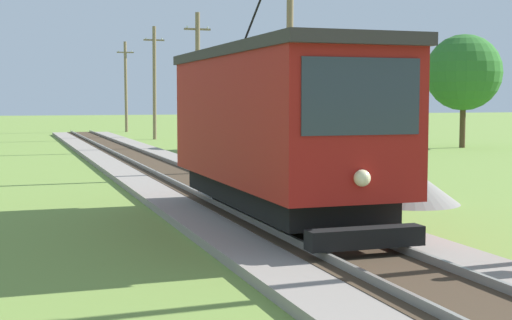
# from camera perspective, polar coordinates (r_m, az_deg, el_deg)

# --- Properties ---
(red_tram) EXTENTS (2.60, 8.54, 4.79)m
(red_tram) POSITION_cam_1_polar(r_m,az_deg,el_deg) (15.79, 1.57, 2.76)
(red_tram) COLOR maroon
(red_tram) RESTS_ON rail_right
(utility_pole_mid) EXTENTS (1.40, 0.33, 7.95)m
(utility_pole_mid) POSITION_cam_1_polar(r_m,az_deg,el_deg) (26.42, 2.59, 7.61)
(utility_pole_mid) COLOR #7A664C
(utility_pole_mid) RESTS_ON ground
(utility_pole_far) EXTENTS (1.40, 0.37, 7.20)m
(utility_pole_far) POSITION_cam_1_polar(r_m,az_deg,el_deg) (39.06, -4.50, 6.11)
(utility_pole_far) COLOR #7A664C
(utility_pole_far) RESTS_ON ground
(utility_pole_distant) EXTENTS (1.40, 0.46, 7.58)m
(utility_pole_distant) POSITION_cam_1_polar(r_m,az_deg,el_deg) (50.66, -7.79, 5.96)
(utility_pole_distant) COLOR #7A664C
(utility_pole_distant) RESTS_ON ground
(utility_pole_horizon) EXTENTS (1.40, 0.43, 7.49)m
(utility_pole_horizon) POSITION_cam_1_polar(r_m,az_deg,el_deg) (63.05, -9.95, 5.64)
(utility_pole_horizon) COLOR #7A664C
(utility_pole_horizon) RESTS_ON ground
(gravel_pile) EXTENTS (2.66, 2.66, 0.97)m
(gravel_pile) POSITION_cam_1_polar(r_m,az_deg,el_deg) (19.84, 11.62, -1.89)
(gravel_pile) COLOR gray
(gravel_pile) RESTS_ON ground
(tree_left_near) EXTENTS (3.79, 3.79, 6.38)m
(tree_left_near) POSITION_cam_1_polar(r_m,az_deg,el_deg) (41.08, 4.57, 7.11)
(tree_left_near) COLOR #4C3823
(tree_left_near) RESTS_ON ground
(tree_right_near) EXTENTS (4.25, 4.25, 6.33)m
(tree_right_near) POSITION_cam_1_polar(r_m,az_deg,el_deg) (43.32, 15.64, 6.47)
(tree_right_near) COLOR #4C3823
(tree_right_near) RESTS_ON ground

